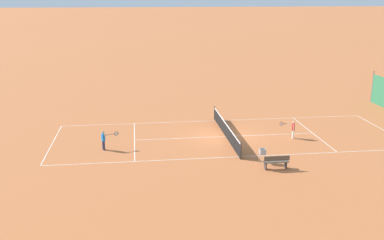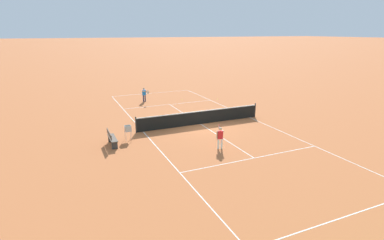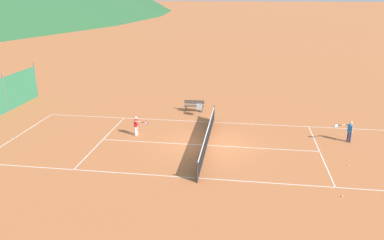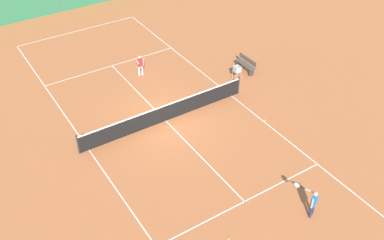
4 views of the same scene
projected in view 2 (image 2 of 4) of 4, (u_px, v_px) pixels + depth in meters
name	position (u px, v px, depth m)	size (l,w,h in m)	color
ground_plane	(200.00, 124.00, 20.92)	(600.00, 600.00, 0.00)	#BC6638
court_line_markings	(200.00, 124.00, 20.91)	(8.25, 23.85, 0.01)	white
tennis_net	(201.00, 117.00, 20.77)	(9.18, 0.08, 1.06)	#2D2D2D
player_near_service	(144.00, 94.00, 27.32)	(0.41, 1.11, 1.30)	#23284C
player_far_baseline	(220.00, 136.00, 16.37)	(0.59, 0.99, 1.25)	white
tennis_ball_alley_right	(132.00, 120.00, 21.65)	(0.07, 0.07, 0.07)	#CCE033
tennis_ball_mid_court	(218.00, 99.00, 28.52)	(0.07, 0.07, 0.07)	#CCE033
tennis_ball_alley_left	(182.00, 100.00, 28.17)	(0.07, 0.07, 0.07)	#CCE033
ball_hopper	(128.00, 130.00, 17.68)	(0.36, 0.36, 0.89)	#B7B7BC
courtside_bench	(112.00, 138.00, 16.88)	(0.36, 1.50, 0.84)	#51473D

